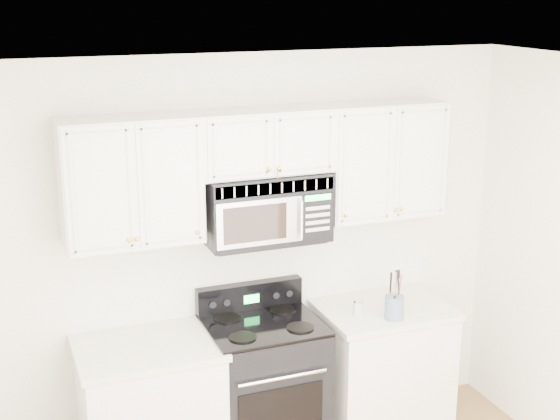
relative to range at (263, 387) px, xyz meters
name	(u,v)px	position (x,y,z in m)	size (l,w,h in m)	color
room	(383,370)	(0.06, -1.45, 0.82)	(3.51, 3.51, 2.61)	brown
base_cabinet_left	(151,418)	(-0.74, -0.01, -0.06)	(0.86, 0.65, 0.92)	silver
base_cabinet_right	(381,373)	(0.86, -0.01, -0.06)	(0.86, 0.65, 0.92)	silver
range	(263,387)	(0.00, 0.00, 0.00)	(0.72, 0.66, 1.11)	black
upper_cabinets	(263,164)	(0.06, 0.14, 1.45)	(2.44, 0.37, 0.75)	silver
microwave	(265,207)	(0.06, 0.10, 1.18)	(0.77, 0.43, 0.43)	black
utensil_crock	(394,306)	(0.82, -0.21, 0.52)	(0.12, 0.12, 0.33)	#485F75
shaker_salt	(356,307)	(0.62, -0.06, 0.49)	(0.04, 0.04, 0.10)	#B1AFBF
shaker_pepper	(360,308)	(0.65, -0.07, 0.48)	(0.04, 0.04, 0.09)	#B1AFBF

